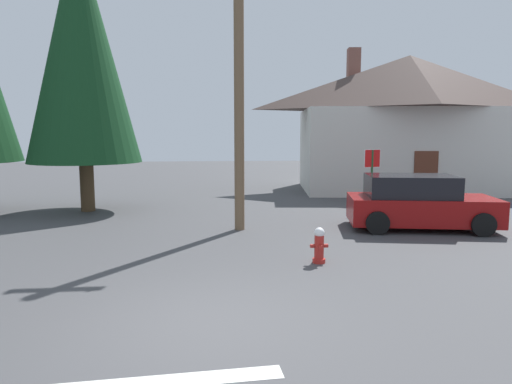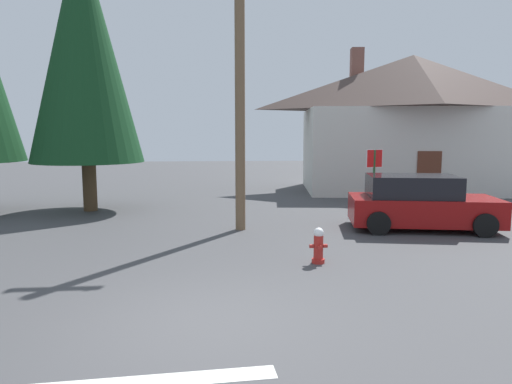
{
  "view_description": "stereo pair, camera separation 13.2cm",
  "coord_description": "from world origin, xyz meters",
  "px_view_note": "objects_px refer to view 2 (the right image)",
  "views": [
    {
      "loc": [
        0.22,
        -6.46,
        2.72
      ],
      "look_at": [
        1.24,
        4.42,
        1.34
      ],
      "focal_mm": 32.39,
      "sensor_mm": 36.0,
      "label": 1
    },
    {
      "loc": [
        0.35,
        -6.48,
        2.72
      ],
      "look_at": [
        1.24,
        4.42,
        1.34
      ],
      "focal_mm": 32.39,
      "sensor_mm": 36.0,
      "label": 2
    }
  ],
  "objects_px": {
    "utility_pole": "(240,80)",
    "parked_car": "(420,203)",
    "house": "(411,121)",
    "pine_tree_tall_left": "(83,48)",
    "stop_sign_far": "(374,168)",
    "fire_hydrant": "(318,246)"
  },
  "relations": [
    {
      "from": "utility_pole",
      "to": "parked_car",
      "type": "height_order",
      "value": "utility_pole"
    },
    {
      "from": "utility_pole",
      "to": "house",
      "type": "relative_size",
      "value": 0.72
    },
    {
      "from": "utility_pole",
      "to": "pine_tree_tall_left",
      "type": "relative_size",
      "value": 0.84
    },
    {
      "from": "utility_pole",
      "to": "stop_sign_far",
      "type": "relative_size",
      "value": 3.69
    },
    {
      "from": "fire_hydrant",
      "to": "parked_car",
      "type": "bearing_deg",
      "value": 41.82
    },
    {
      "from": "utility_pole",
      "to": "fire_hydrant",
      "type": "bearing_deg",
      "value": -67.67
    },
    {
      "from": "house",
      "to": "parked_car",
      "type": "distance_m",
      "value": 9.88
    },
    {
      "from": "parked_car",
      "to": "pine_tree_tall_left",
      "type": "relative_size",
      "value": 0.45
    },
    {
      "from": "stop_sign_far",
      "to": "house",
      "type": "height_order",
      "value": "house"
    },
    {
      "from": "fire_hydrant",
      "to": "house",
      "type": "bearing_deg",
      "value": 59.81
    },
    {
      "from": "stop_sign_far",
      "to": "fire_hydrant",
      "type": "bearing_deg",
      "value": -117.62
    },
    {
      "from": "fire_hydrant",
      "to": "pine_tree_tall_left",
      "type": "bearing_deg",
      "value": 132.29
    },
    {
      "from": "stop_sign_far",
      "to": "pine_tree_tall_left",
      "type": "relative_size",
      "value": 0.23
    },
    {
      "from": "parked_car",
      "to": "pine_tree_tall_left",
      "type": "xyz_separation_m",
      "value": [
        -10.3,
        4.05,
        4.91
      ]
    },
    {
      "from": "parked_car",
      "to": "pine_tree_tall_left",
      "type": "distance_m",
      "value": 12.11
    },
    {
      "from": "house",
      "to": "parked_car",
      "type": "bearing_deg",
      "value": -111.07
    },
    {
      "from": "parked_car",
      "to": "utility_pole",
      "type": "bearing_deg",
      "value": 176.32
    },
    {
      "from": "stop_sign_far",
      "to": "pine_tree_tall_left",
      "type": "height_order",
      "value": "pine_tree_tall_left"
    },
    {
      "from": "utility_pole",
      "to": "stop_sign_far",
      "type": "bearing_deg",
      "value": 30.75
    },
    {
      "from": "utility_pole",
      "to": "house",
      "type": "xyz_separation_m",
      "value": [
        8.55,
        8.57,
        -0.88
      ]
    },
    {
      "from": "fire_hydrant",
      "to": "stop_sign_far",
      "type": "bearing_deg",
      "value": 62.38
    },
    {
      "from": "house",
      "to": "pine_tree_tall_left",
      "type": "distance_m",
      "value": 14.74
    }
  ]
}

